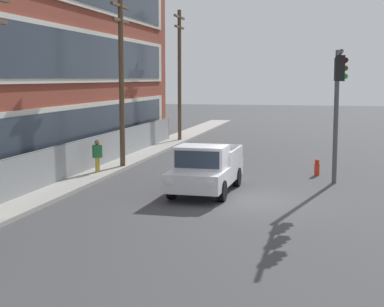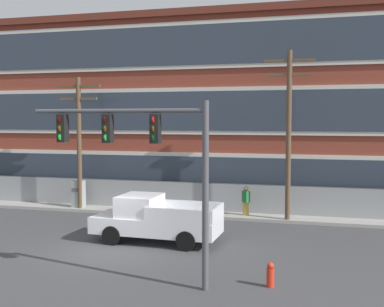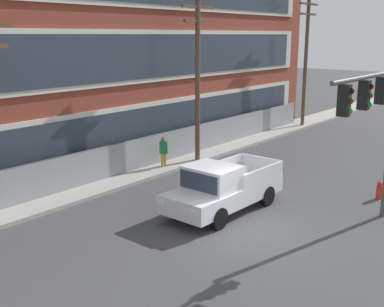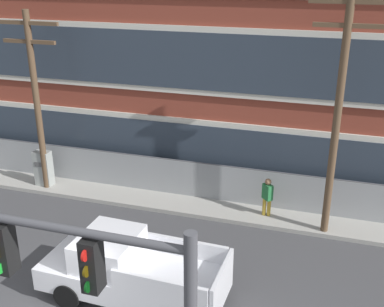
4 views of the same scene
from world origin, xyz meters
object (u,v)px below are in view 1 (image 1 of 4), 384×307
at_px(utility_pole_far_east, 179,69).
at_px(fire_hydrant, 317,167).
at_px(utility_pole_midblock, 121,74).
at_px(traffic_signal_mast, 338,87).
at_px(pickup_truck_white, 206,170).
at_px(pedestrian_near_cabinet, 97,155).

xyz_separation_m(utility_pole_far_east, fire_hydrant, (-12.95, -9.87, -4.80)).
bearing_deg(utility_pole_midblock, utility_pole_far_east, 1.07).
relative_size(traffic_signal_mast, pickup_truck_white, 1.06).
bearing_deg(traffic_signal_mast, utility_pole_midblock, 70.47).
relative_size(pedestrian_near_cabinet, fire_hydrant, 2.17).
bearing_deg(fire_hydrant, pickup_truck_white, 141.12).
bearing_deg(utility_pole_midblock, pickup_truck_white, -134.53).
bearing_deg(pickup_truck_white, traffic_signal_mast, -72.93).
bearing_deg(traffic_signal_mast, pickup_truck_white, 107.07).
xyz_separation_m(utility_pole_midblock, utility_pole_far_east, (13.04, 0.24, 0.43)).
distance_m(pickup_truck_white, pedestrian_near_cabinet, 6.57).
xyz_separation_m(pickup_truck_white, utility_pole_midblock, (5.24, 5.33, 3.82)).
distance_m(utility_pole_far_east, pedestrian_near_cabinet, 15.79).
bearing_deg(traffic_signal_mast, fire_hydrant, 11.45).
height_order(utility_pole_far_east, pedestrian_near_cabinet, utility_pole_far_east).
bearing_deg(utility_pole_midblock, traffic_signal_mast, -109.53).
bearing_deg(fire_hydrant, utility_pole_midblock, 90.54).
bearing_deg(utility_pole_midblock, pedestrian_near_cabinet, 167.41).
distance_m(utility_pole_midblock, utility_pole_far_east, 13.05).
height_order(pickup_truck_white, pedestrian_near_cabinet, pickup_truck_white).
bearing_deg(utility_pole_far_east, traffic_signal_mast, -147.55).
bearing_deg(fire_hydrant, traffic_signal_mast, -168.55).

